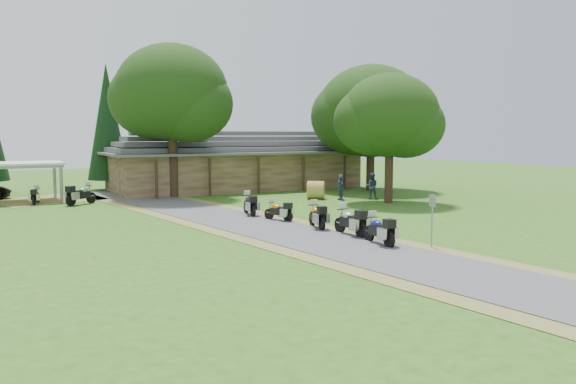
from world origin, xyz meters
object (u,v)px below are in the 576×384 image
motorcycle_row_d (278,210)px  motorcycle_row_e (249,203)px  motorcycle_row_c (317,215)px  hay_bale (316,190)px  carport (14,182)px  motorcycle_carport_b (81,194)px  motorcycle_row_a (379,229)px  motorcycle_row_b (350,220)px  lodge (236,160)px  motorcycle_carport_a (36,195)px

motorcycle_row_d → motorcycle_row_e: 2.72m
motorcycle_row_c → hay_bale: bearing=-17.7°
carport → motorcycle_carport_b: size_ratio=2.91×
motorcycle_row_d → motorcycle_carport_b: size_ratio=0.79×
motorcycle_row_d → hay_bale: hay_bale is taller
motorcycle_row_a → motorcycle_row_e: bearing=11.3°
motorcycle_row_a → motorcycle_row_b: size_ratio=0.95×
lodge → motorcycle_row_b: bearing=-100.2°
motorcycle_row_a → motorcycle_row_c: motorcycle_row_c is taller
motorcycle_row_b → motorcycle_carport_a: (-11.66, 19.27, -0.11)m
hay_bale → motorcycle_carport_a: bearing=160.8°
motorcycle_row_e → hay_bale: size_ratio=1.51×
lodge → motorcycle_carport_b: size_ratio=10.07×
motorcycle_row_b → motorcycle_row_d: size_ratio=1.21×
carport → hay_bale: size_ratio=4.84×
motorcycle_row_a → motorcycle_row_b: 2.34m
lodge → hay_bale: 10.19m
motorcycle_row_b → motorcycle_row_d: (-0.89, 5.39, -0.12)m
motorcycle_row_d → carport: bearing=14.6°
motorcycle_row_a → motorcycle_carport_b: motorcycle_carport_b is taller
motorcycle_row_e → motorcycle_row_b: bearing=-161.2°
motorcycle_row_e → motorcycle_carport_a: (-10.30, 11.21, -0.07)m
carport → motorcycle_row_d: carport is taller
motorcycle_carport_a → hay_bale: size_ratio=1.34×
motorcycle_row_d → lodge: bearing=-38.3°
carport → motorcycle_carport_a: 2.43m
motorcycle_row_c → motorcycle_row_e: bearing=23.7°
motorcycle_row_e → motorcycle_row_a: bearing=-164.2°
carport → motorcycle_row_a: (12.68, -23.59, -0.68)m
motorcycle_row_c → hay_bale: 12.44m
motorcycle_row_c → motorcycle_carport_a: bearing=47.1°
motorcycle_carport_b → motorcycle_row_b: bearing=-96.4°
motorcycle_row_a → motorcycle_carport_a: (-11.49, 21.60, -0.07)m
motorcycle_row_c → motorcycle_row_e: (-1.05, 5.66, 0.00)m
motorcycle_row_e → motorcycle_carport_a: size_ratio=1.12×
lodge → motorcycle_carport_a: 16.30m
motorcycle_carport_a → motorcycle_carport_b: (2.59, -1.65, 0.14)m
carport → motorcycle_row_d: size_ratio=3.70×
motorcycle_row_e → motorcycle_carport_b: size_ratio=0.91×
carport → motorcycle_row_e: carport is taller
motorcycle_row_a → motorcycle_row_b: motorcycle_row_b is taller
motorcycle_row_a → motorcycle_row_e: 10.46m
motorcycle_row_d → motorcycle_carport_b: (-8.18, 12.23, 0.16)m
carport → motorcycle_row_d: (11.96, -15.87, -0.77)m
lodge → motorcycle_row_d: size_ratio=12.79×
motorcycle_row_a → hay_bale: 16.63m
motorcycle_row_b → motorcycle_row_d: 5.46m
hay_bale → motorcycle_row_b: bearing=-114.9°
lodge → motorcycle_carport_b: lodge is taller
motorcycle_row_a → motorcycle_row_d: size_ratio=1.15×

